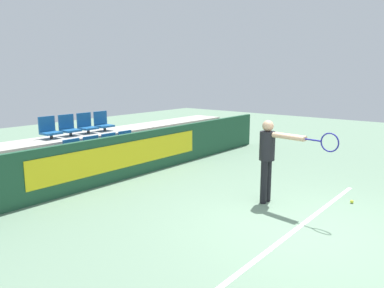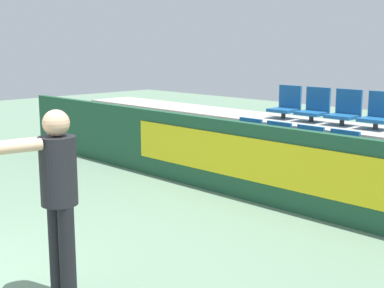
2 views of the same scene
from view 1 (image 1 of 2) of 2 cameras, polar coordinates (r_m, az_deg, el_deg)
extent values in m
plane|color=slate|center=(6.44, 16.77, -12.03)|extent=(30.00, 30.00, 0.00)
cube|color=white|center=(6.47, 16.21, -11.88)|extent=(5.28, 0.08, 0.01)
cube|color=#1E4C33|center=(8.83, -10.61, -1.99)|extent=(11.39, 0.12, 1.05)
cube|color=yellow|center=(8.81, -9.99, -1.65)|extent=(4.86, 0.02, 0.58)
cube|color=#ADA89E|center=(9.34, -12.85, -3.29)|extent=(10.99, 1.00, 0.45)
cube|color=#ADA89E|center=(10.08, -16.43, -1.14)|extent=(10.99, 1.00, 0.89)
cylinder|color=#333333|center=(8.86, -17.17, -2.41)|extent=(0.07, 0.07, 0.11)
cube|color=#195693|center=(8.85, -17.20, -1.91)|extent=(0.42, 0.38, 0.05)
cube|color=#195693|center=(8.95, -17.88, -0.44)|extent=(0.42, 0.04, 0.37)
cylinder|color=#333333|center=(9.16, -14.42, -1.85)|extent=(0.07, 0.07, 0.11)
cube|color=#195693|center=(9.14, -14.44, -1.36)|extent=(0.42, 0.38, 0.05)
cube|color=#195693|center=(9.24, -15.14, 0.05)|extent=(0.42, 0.04, 0.37)
cylinder|color=#333333|center=(9.48, -11.85, -1.32)|extent=(0.07, 0.07, 0.11)
cube|color=#195693|center=(9.46, -11.87, -0.85)|extent=(0.42, 0.38, 0.05)
cube|color=#195693|center=(9.55, -12.57, 0.51)|extent=(0.42, 0.04, 0.37)
cylinder|color=#333333|center=(9.81, -9.46, -0.83)|extent=(0.07, 0.07, 0.11)
cube|color=#195693|center=(9.80, -9.47, -0.37)|extent=(0.42, 0.38, 0.05)
cube|color=#195693|center=(9.89, -10.17, 0.94)|extent=(0.42, 0.04, 0.37)
cylinder|color=#333333|center=(9.62, -20.64, 1.09)|extent=(0.07, 0.07, 0.11)
cube|color=#195693|center=(9.60, -20.68, 1.56)|extent=(0.42, 0.38, 0.05)
cube|color=#195693|center=(9.72, -21.27, 2.87)|extent=(0.42, 0.04, 0.37)
cylinder|color=#333333|center=(9.89, -18.00, 1.50)|extent=(0.07, 0.07, 0.11)
cube|color=#195693|center=(9.88, -18.03, 1.96)|extent=(0.42, 0.38, 0.05)
cube|color=#195693|center=(9.99, -18.64, 3.23)|extent=(0.42, 0.04, 0.37)
cylinder|color=#333333|center=(10.18, -15.51, 1.89)|extent=(0.07, 0.07, 0.11)
cube|color=#195693|center=(10.17, -15.53, 2.34)|extent=(0.42, 0.38, 0.05)
cube|color=#195693|center=(10.28, -16.15, 3.57)|extent=(0.42, 0.04, 0.37)
cylinder|color=#333333|center=(10.50, -13.16, 2.25)|extent=(0.07, 0.07, 0.11)
cube|color=#195693|center=(10.48, -13.18, 2.69)|extent=(0.42, 0.38, 0.05)
cube|color=#195693|center=(10.59, -13.79, 3.88)|extent=(0.42, 0.04, 0.37)
cylinder|color=black|center=(7.24, 10.89, -5.72)|extent=(0.13, 0.13, 0.83)
cylinder|color=black|center=(7.38, 11.48, -5.43)|extent=(0.13, 0.13, 0.83)
cylinder|color=black|center=(7.15, 11.39, -0.27)|extent=(0.29, 0.29, 0.55)
sphere|color=tan|center=(7.09, 11.50, 2.73)|extent=(0.21, 0.21, 0.21)
cylinder|color=tan|center=(6.82, 14.43, 1.05)|extent=(0.18, 0.64, 0.09)
cylinder|color=tan|center=(6.89, 14.71, 1.14)|extent=(0.18, 0.64, 0.09)
cylinder|color=navy|center=(6.61, 17.95, 0.58)|extent=(0.07, 0.30, 0.03)
torus|color=navy|center=(6.47, 20.25, 0.22)|extent=(0.07, 0.32, 0.32)
sphere|color=#CCDB33|center=(7.84, 23.18, -8.07)|extent=(0.07, 0.07, 0.07)
camera|label=2|loc=(9.95, 32.68, 6.95)|focal=50.00mm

